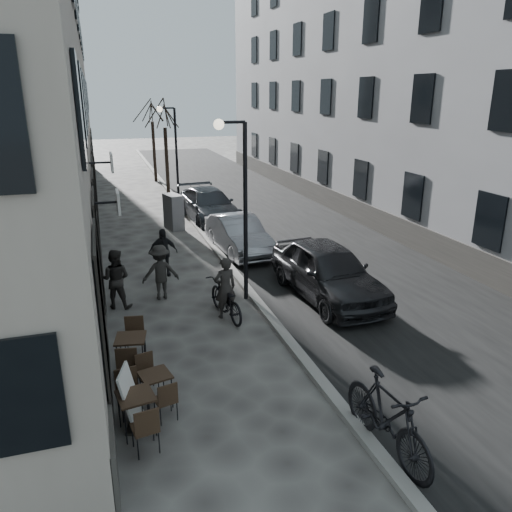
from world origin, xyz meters
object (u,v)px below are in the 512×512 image
tree_near (164,113)px  sign_board (132,403)px  bistro_set_a (137,409)px  moped (387,417)px  streetlamp_far (173,147)px  bicycle (225,299)px  streetlamp_near (239,192)px  bistro_set_b (156,386)px  utility_cabinet (174,212)px  car_near (328,271)px  pedestrian_near (116,279)px  car_mid (238,234)px  bistro_set_c (131,350)px  tree_far (152,109)px  car_far (209,205)px  pedestrian_mid (160,272)px  pedestrian_far (163,252)px

tree_near → sign_board: tree_near is taller
bistro_set_a → moped: 4.29m
streetlamp_far → bicycle: streetlamp_far is taller
streetlamp_near → bistro_set_b: bearing=-123.4°
utility_cabinet → car_near: (3.10, -9.02, 0.05)m
pedestrian_near → moped: pedestrian_near is taller
bistro_set_a → car_mid: 10.56m
bistro_set_c → utility_cabinet: bearing=87.3°
tree_far → car_far: size_ratio=1.14×
car_far → streetlamp_far: bearing=109.3°
streetlamp_near → pedestrian_mid: 3.29m
pedestrian_near → car_mid: pedestrian_near is taller
streetlamp_far → car_far: bearing=-65.6°
sign_board → pedestrian_near: pedestrian_near is taller
bistro_set_b → pedestrian_far: pedestrian_far is taller
utility_cabinet → tree_far: bearing=71.4°
streetlamp_far → pedestrian_far: (-1.84, -9.32, -2.37)m
pedestrian_near → pedestrian_mid: size_ratio=1.04×
streetlamp_near → utility_cabinet: bearing=94.3°
car_mid → sign_board: bearing=-120.5°
bistro_set_a → car_mid: (4.54, 9.53, 0.23)m
tree_near → bistro_set_b: size_ratio=4.06×
car_far → moped: bearing=-97.4°
streetlamp_near → bistro_set_a: size_ratio=3.29×
bistro_set_a → bistro_set_c: bistro_set_c is taller
car_far → bicycle: bearing=-105.2°
pedestrian_far → moped: 9.94m
streetlamp_far → sign_board: 17.52m
bistro_set_b → sign_board: size_ratio=1.23×
bistro_set_a → bistro_set_c: bearing=78.6°
tree_far → pedestrian_far: tree_far is taller
bistro_set_b → sign_board: bearing=-147.0°
utility_cabinet → car_far: utility_cabinet is taller
bicycle → moped: size_ratio=0.84×
bistro_set_b → pedestrian_far: 7.25m
bistro_set_a → utility_cabinet: bearing=69.2°
bistro_set_c → car_near: bearing=33.0°
pedestrian_far → car_far: pedestrian_far is taller
tree_near → sign_board: bearing=-99.9°
pedestrian_mid → car_near: bearing=163.6°
tree_far → bistro_set_b: tree_far is taller
tree_near → utility_cabinet: 7.69m
streetlamp_near → bistro_set_b: (-2.95, -4.48, -2.75)m
pedestrian_far → car_far: size_ratio=0.32×
bistro_set_a → car_mid: size_ratio=0.37×
bistro_set_c → pedestrian_near: pedestrian_near is taller
pedestrian_mid → pedestrian_far: (0.33, 1.93, -0.02)m
bicycle → bistro_set_b: bearing=47.9°
bistro_set_a → bicycle: bearing=47.9°
bistro_set_b → car_mid: (4.12, 8.83, 0.27)m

